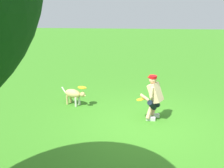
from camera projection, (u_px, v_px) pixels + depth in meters
name	position (u px, v px, depth m)	size (l,w,h in m)	color
ground_plane	(145.00, 125.00, 6.88)	(60.00, 60.00, 0.00)	#377C1F
person	(154.00, 96.00, 7.07)	(0.71, 0.63, 1.29)	silver
dog	(74.00, 94.00, 8.19)	(0.95, 0.54, 0.55)	tan
frisbee_flying	(82.00, 88.00, 8.03)	(0.28, 0.28, 0.02)	yellow
frisbee_held	(140.00, 99.00, 7.08)	(0.23, 0.23, 0.02)	yellow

